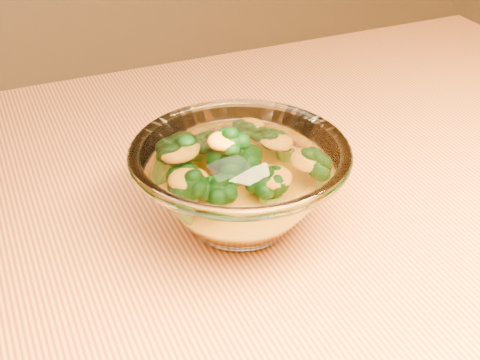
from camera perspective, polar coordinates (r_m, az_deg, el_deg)
table at (r=0.66m, az=-2.83°, el=-12.48°), size 1.20×0.80×0.75m
glass_bowl at (r=0.59m, az=0.00°, el=-0.34°), size 0.19×0.19×0.09m
cheese_sauce at (r=0.60m, az=0.00°, el=-1.78°), size 0.11×0.11×0.03m
broccoli_heap at (r=0.59m, az=-0.83°, el=0.90°), size 0.14×0.11×0.07m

